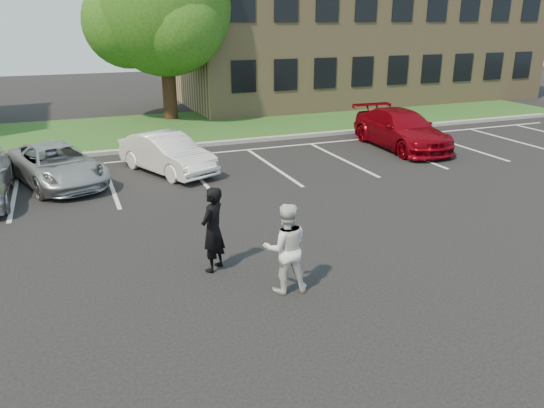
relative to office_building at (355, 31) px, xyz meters
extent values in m
plane|color=black|center=(-14.00, -21.99, -4.16)|extent=(90.00, 90.00, 0.00)
cube|color=gray|center=(-14.00, -9.99, -4.08)|extent=(40.00, 0.30, 0.15)
cube|color=#1C4916|center=(-14.00, -5.99, -4.12)|extent=(44.00, 8.00, 0.08)
cube|color=silver|center=(-19.60, -13.99, -4.15)|extent=(0.12, 5.20, 0.01)
cube|color=silver|center=(-16.80, -13.99, -4.15)|extent=(0.12, 5.20, 0.01)
cube|color=silver|center=(-14.00, -13.99, -4.15)|extent=(0.12, 5.20, 0.01)
cube|color=silver|center=(-11.20, -13.99, -4.15)|extent=(0.12, 5.20, 0.01)
cube|color=silver|center=(-8.40, -13.99, -4.15)|extent=(0.12, 5.20, 0.01)
cube|color=silver|center=(-5.60, -13.99, -4.15)|extent=(0.12, 5.20, 0.01)
cube|color=silver|center=(-2.80, -13.99, -4.15)|extent=(0.12, 5.20, 0.01)
cube|color=silver|center=(0.00, -13.99, -4.15)|extent=(0.12, 5.20, 0.01)
cube|color=silver|center=(-12.60, -11.29, -4.15)|extent=(34.00, 0.12, 0.01)
cube|color=#947E59|center=(0.00, 0.01, -0.16)|extent=(22.00, 10.00, 8.00)
cube|color=black|center=(-9.20, -5.02, -1.96)|extent=(1.30, 0.06, 1.60)
cube|color=black|center=(-9.20, -5.02, 1.44)|extent=(1.30, 0.06, 1.60)
cube|color=black|center=(-6.90, -5.02, -1.96)|extent=(1.30, 0.06, 1.60)
cube|color=black|center=(-6.90, -5.02, 1.44)|extent=(1.30, 0.06, 1.60)
cube|color=black|center=(-4.60, -5.02, -1.96)|extent=(1.30, 0.06, 1.60)
cube|color=black|center=(-4.60, -5.02, 1.44)|extent=(1.30, 0.06, 1.60)
cube|color=black|center=(-2.30, -5.02, -1.96)|extent=(1.30, 0.06, 1.60)
cube|color=black|center=(-2.30, -5.02, 1.44)|extent=(1.30, 0.06, 1.60)
cube|color=black|center=(0.00, -5.02, -1.96)|extent=(1.30, 0.06, 1.60)
cube|color=black|center=(0.00, -5.02, 1.44)|extent=(1.30, 0.06, 1.60)
cube|color=black|center=(2.30, -5.02, -1.96)|extent=(1.30, 0.06, 1.60)
cube|color=black|center=(2.30, -5.02, 1.44)|extent=(1.30, 0.06, 1.60)
cube|color=black|center=(4.60, -5.02, -1.96)|extent=(1.30, 0.06, 1.60)
cube|color=black|center=(4.60, -5.02, 1.44)|extent=(1.30, 0.06, 1.60)
cube|color=black|center=(6.90, -5.02, -1.96)|extent=(1.30, 0.06, 1.60)
cube|color=black|center=(6.90, -5.02, 1.44)|extent=(1.30, 0.06, 1.60)
cube|color=black|center=(9.20, -5.02, -1.96)|extent=(1.30, 0.06, 1.60)
cube|color=black|center=(9.20, -5.02, 1.44)|extent=(1.30, 0.06, 1.60)
cylinder|color=black|center=(-12.74, -3.61, -2.56)|extent=(0.70, 0.70, 3.20)
sphere|color=#204E0C|center=(-12.74, -3.61, 1.34)|extent=(6.60, 6.60, 6.60)
sphere|color=#204E0C|center=(-11.14, -2.91, 0.84)|extent=(4.60, 4.60, 4.60)
sphere|color=#204E0C|center=(-14.44, -3.21, 0.64)|extent=(4.40, 4.40, 4.40)
sphere|color=#204E0C|center=(-12.34, -5.11, 0.44)|extent=(4.00, 4.00, 4.00)
sphere|color=#204E0C|center=(-13.34, -2.01, 1.64)|extent=(4.20, 4.20, 4.20)
imported|color=black|center=(-15.36, -21.12, -3.25)|extent=(0.78, 0.77, 1.82)
imported|color=white|center=(-14.32, -22.51, -3.26)|extent=(0.98, 0.83, 1.80)
imported|color=#AAADB3|center=(-18.32, -13.39, -3.53)|extent=(3.37, 4.96, 1.26)
imported|color=white|center=(-14.82, -13.35, -3.49)|extent=(2.90, 4.26, 1.33)
imported|color=maroon|center=(-5.29, -13.22, -3.40)|extent=(2.25, 5.25, 1.51)
camera|label=1|loc=(-17.96, -30.98, 0.90)|focal=35.00mm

